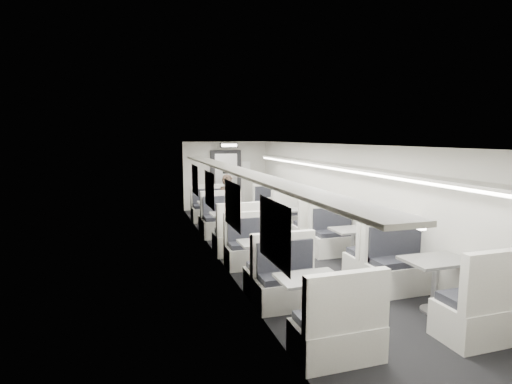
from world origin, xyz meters
TOP-DOWN VIEW (x-y plane):
  - room at (0.00, 0.00)m, footprint 3.24×12.24m
  - booth_left_a at (-1.00, 3.29)m, footprint 1.02×2.06m
  - booth_left_b at (-1.00, 1.23)m, footprint 1.08×2.20m
  - booth_left_c at (-1.00, -1.24)m, footprint 0.99×2.01m
  - booth_left_d at (-1.00, -3.24)m, footprint 1.02×2.08m
  - booth_right_a at (1.00, 3.29)m, footprint 1.03×2.08m
  - booth_right_b at (1.00, 1.51)m, footprint 1.01×2.05m
  - booth_right_c at (1.00, -1.04)m, footprint 1.06×2.14m
  - booth_right_d at (1.00, -3.30)m, footprint 1.13×2.29m
  - passenger at (-0.78, 2.35)m, footprint 0.62×0.45m
  - window_a at (-1.49, 3.40)m, footprint 0.02×1.18m
  - window_b at (-1.49, 1.20)m, footprint 0.02×1.18m
  - window_c at (-1.49, -1.00)m, footprint 0.02×1.18m
  - window_d at (-1.49, -3.20)m, footprint 0.02×1.18m
  - luggage_rack_left at (-1.24, -0.30)m, footprint 0.46×10.40m
  - luggage_rack_right at (1.24, -0.30)m, footprint 0.46×10.40m
  - vestibule_door at (0.00, 5.93)m, footprint 1.10×0.13m
  - exit_sign at (0.00, 5.44)m, footprint 0.62×0.12m
  - wall_notice at (0.75, 5.92)m, footprint 0.32×0.02m

SIDE VIEW (x-z plane):
  - booth_left_c at x=-1.00m, z-range -0.18..0.90m
  - booth_right_b at x=1.00m, z-range -0.18..0.91m
  - booth_left_a at x=-1.00m, z-range -0.18..0.92m
  - booth_left_d at x=-1.00m, z-range -0.18..0.93m
  - booth_right_a at x=1.00m, z-range -0.18..0.93m
  - booth_right_c at x=1.00m, z-range -0.19..0.96m
  - booth_left_b at x=-1.00m, z-range -0.19..0.98m
  - booth_right_d at x=1.00m, z-range -0.20..1.02m
  - passenger at x=-0.78m, z-range 0.00..1.58m
  - vestibule_door at x=0.00m, z-range -0.01..2.09m
  - room at x=0.00m, z-range -0.12..2.52m
  - window_a at x=-1.49m, z-range 0.93..1.77m
  - window_b at x=-1.49m, z-range 0.93..1.77m
  - window_c at x=-1.49m, z-range 0.93..1.77m
  - window_d at x=-1.49m, z-range 0.93..1.77m
  - wall_notice at x=0.75m, z-range 1.30..1.70m
  - luggage_rack_left at x=-1.24m, z-range 1.87..1.96m
  - luggage_rack_right at x=1.24m, z-range 1.87..1.96m
  - exit_sign at x=0.00m, z-range 2.20..2.36m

